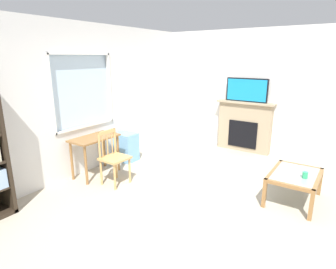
% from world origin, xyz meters
% --- Properties ---
extents(ground, '(6.38, 5.85, 0.02)m').
position_xyz_m(ground, '(0.00, 0.00, -0.01)').
color(ground, '#B2A893').
extents(wall_back_with_window, '(5.38, 0.15, 2.63)m').
position_xyz_m(wall_back_with_window, '(0.01, 2.43, 1.30)').
color(wall_back_with_window, silver).
rests_on(wall_back_with_window, ground).
extents(wall_right, '(0.12, 5.05, 2.63)m').
position_xyz_m(wall_right, '(2.75, 0.00, 1.32)').
color(wall_right, silver).
rests_on(wall_right, ground).
extents(desk_under_window, '(0.85, 0.46, 0.70)m').
position_xyz_m(desk_under_window, '(-0.22, 2.08, 0.58)').
color(desk_under_window, olive).
rests_on(desk_under_window, ground).
extents(wooden_chair, '(0.43, 0.41, 0.90)m').
position_xyz_m(wooden_chair, '(-0.30, 1.56, 0.46)').
color(wooden_chair, tan).
rests_on(wooden_chair, ground).
extents(plastic_drawer_unit, '(0.35, 0.40, 0.57)m').
position_xyz_m(plastic_drawer_unit, '(0.63, 2.13, 0.28)').
color(plastic_drawer_unit, '#72ADDB').
rests_on(plastic_drawer_unit, ground).
extents(fireplace, '(0.26, 1.26, 1.11)m').
position_xyz_m(fireplace, '(2.59, 0.38, 0.56)').
color(fireplace, tan).
rests_on(fireplace, ground).
extents(tv, '(0.06, 0.90, 0.50)m').
position_xyz_m(tv, '(2.58, 0.38, 1.37)').
color(tv, black).
rests_on(tv, fireplace).
extents(coffee_table, '(0.91, 0.65, 0.43)m').
position_xyz_m(coffee_table, '(0.75, -1.04, 0.37)').
color(coffee_table, '#8C9E99').
rests_on(coffee_table, ground).
extents(sippy_cup, '(0.07, 0.07, 0.09)m').
position_xyz_m(sippy_cup, '(0.65, -1.18, 0.48)').
color(sippy_cup, '#33B770').
rests_on(sippy_cup, coffee_table).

